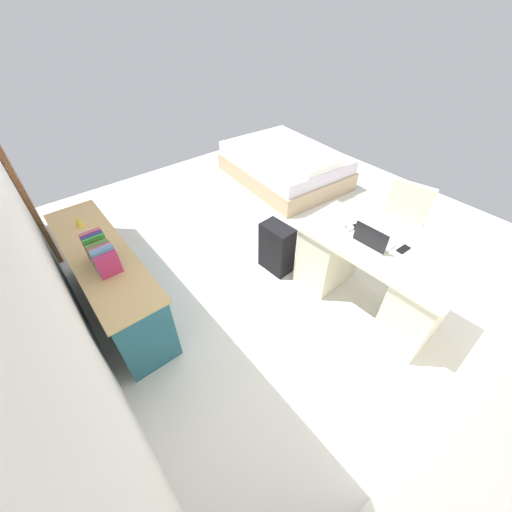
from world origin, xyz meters
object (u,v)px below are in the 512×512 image
(office_chair, at_px, (396,231))
(figurine_small, at_px, (79,221))
(cell_phone_by_mouse, at_px, (353,227))
(bed, at_px, (285,165))
(cell_phone_near_laptop, at_px, (403,249))
(suitcase_black, at_px, (277,248))
(credenza, at_px, (111,281))
(computer_mouse, at_px, (350,228))
(desk, at_px, (370,275))
(laptop, at_px, (373,240))

(office_chair, relative_size, figurine_small, 8.55)
(office_chair, distance_m, cell_phone_by_mouse, 0.82)
(bed, distance_m, cell_phone_near_laptop, 2.87)
(cell_phone_by_mouse, bearing_deg, suitcase_black, 46.05)
(bed, relative_size, figurine_small, 18.14)
(bed, xyz_separation_m, cell_phone_by_mouse, (-2.13, 1.15, 0.52))
(cell_phone_by_mouse, relative_size, figurine_small, 1.24)
(cell_phone_near_laptop, bearing_deg, bed, -20.55)
(office_chair, relative_size, credenza, 0.52)
(office_chair, distance_m, computer_mouse, 0.86)
(credenza, height_order, bed, credenza)
(credenza, xyz_separation_m, cell_phone_near_laptop, (-1.68, -2.07, 0.39))
(suitcase_black, distance_m, cell_phone_near_laptop, 1.29)
(desk, height_order, bed, desk)
(credenza, bearing_deg, cell_phone_by_mouse, -120.98)
(suitcase_black, bearing_deg, cell_phone_near_laptop, -161.05)
(credenza, distance_m, cell_phone_by_mouse, 2.35)
(office_chair, bearing_deg, cell_phone_near_laptop, 119.63)
(laptop, distance_m, cell_phone_by_mouse, 0.28)
(laptop, bearing_deg, credenza, 52.72)
(desk, xyz_separation_m, credenza, (1.52, 1.95, -0.02))
(office_chair, height_order, laptop, laptop)
(laptop, distance_m, figurine_small, 2.72)
(desk, relative_size, cell_phone_near_laptop, 10.79)
(suitcase_black, bearing_deg, office_chair, -127.01)
(bed, bearing_deg, computer_mouse, 150.63)
(laptop, relative_size, computer_mouse, 3.19)
(desk, relative_size, cell_phone_by_mouse, 10.79)
(desk, distance_m, figurine_small, 2.82)
(cell_phone_near_laptop, bearing_deg, suitcase_black, 24.36)
(desk, distance_m, laptop, 0.42)
(laptop, bearing_deg, cell_phone_by_mouse, -16.21)
(credenza, xyz_separation_m, computer_mouse, (-1.20, -1.94, 0.40))
(credenza, distance_m, suitcase_black, 1.71)
(credenza, relative_size, suitcase_black, 3.10)
(bed, distance_m, suitcase_black, 2.15)
(desk, xyz_separation_m, laptop, (0.06, 0.03, 0.41))
(desk, bearing_deg, credenza, 52.04)
(cell_phone_near_laptop, distance_m, figurine_small, 2.98)
(computer_mouse, distance_m, cell_phone_near_laptop, 0.50)
(desk, distance_m, cell_phone_by_mouse, 0.49)
(office_chair, distance_m, credenza, 3.02)
(laptop, bearing_deg, suitcase_black, 18.87)
(desk, relative_size, computer_mouse, 14.68)
(desk, height_order, figurine_small, figurine_small)
(desk, height_order, office_chair, office_chair)
(suitcase_black, height_order, laptop, laptop)
(desk, xyz_separation_m, bed, (2.45, -1.19, -0.15))
(laptop, xyz_separation_m, cell_phone_near_laptop, (-0.22, -0.16, -0.04))
(bed, bearing_deg, cell_phone_near_laptop, 157.68)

